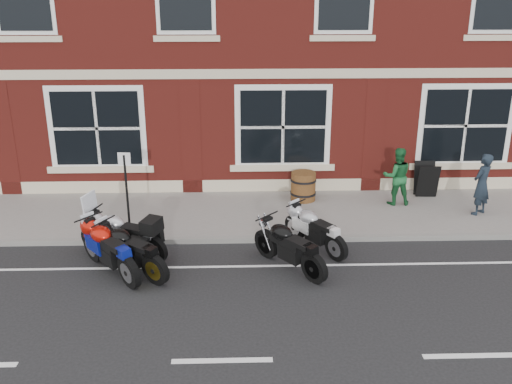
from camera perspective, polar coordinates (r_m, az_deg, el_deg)
ground at (r=11.94m, az=-3.05°, el=-7.91°), size 80.00×80.00×0.00m
sidewalk at (r=14.63m, az=-2.83°, el=-2.21°), size 30.00×3.00×0.12m
kerb at (r=13.18m, az=-2.94°, el=-4.79°), size 30.00×0.16×0.12m
moto_touring_silver at (r=12.62m, az=-13.38°, el=-3.94°), size 2.01×1.06×1.43m
moto_sport_red at (r=12.01m, az=-14.41°, el=-5.33°), size 1.51×1.80×1.00m
moto_sport_black at (r=11.91m, az=-12.61°, el=-5.50°), size 1.76×1.43×0.96m
moto_sport_silver at (r=12.76m, az=5.93°, el=-3.56°), size 1.22×1.69×0.88m
moto_naked_black at (r=11.83m, az=3.33°, el=-5.24°), size 1.39×1.75×0.95m
pedestrian_left at (r=15.27m, az=21.65°, el=0.72°), size 0.69×0.65×1.58m
pedestrian_right at (r=15.34m, az=13.92°, el=1.54°), size 0.75×0.59×1.53m
a_board_sign at (r=16.22m, az=16.66°, el=1.19°), size 0.58×0.41×0.94m
barrel_planter at (r=15.33m, az=4.75°, el=0.58°), size 0.69×0.69×0.77m
parking_sign at (r=13.09m, az=-12.81°, el=0.29°), size 0.28×0.05×2.01m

